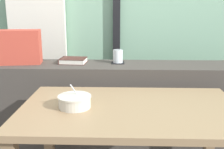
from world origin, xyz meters
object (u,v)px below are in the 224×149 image
closed_book (73,60)px  soup_bowl (75,101)px  breakfast_table (131,124)px  throw_pillow (19,47)px  coaster_square (118,63)px  juice_glass (118,57)px

closed_book → soup_bowl: bearing=-79.7°
breakfast_table → throw_pillow: 1.11m
coaster_square → closed_book: bearing=-178.6°
breakfast_table → coaster_square: bearing=96.6°
breakfast_table → soup_bowl: soup_bowl is taller
breakfast_table → soup_bowl: (-0.30, -0.02, 0.13)m
juice_glass → breakfast_table: bearing=-83.4°
throw_pillow → closed_book: bearing=5.1°
breakfast_table → throw_pillow: (-0.84, 0.65, 0.33)m
breakfast_table → closed_book: (-0.43, 0.69, 0.22)m
breakfast_table → coaster_square: coaster_square is taller
juice_glass → soup_bowl: 0.75m
coaster_square → soup_bowl: 0.75m
coaster_square → throw_pillow: throw_pillow is taller
juice_glass → closed_book: juice_glass is taller
coaster_square → throw_pillow: bearing=-176.6°
closed_book → throw_pillow: (-0.41, -0.04, 0.11)m
juice_glass → throw_pillow: bearing=-176.6°
coaster_square → soup_bowl: bearing=-107.5°
coaster_square → closed_book: size_ratio=0.47×
breakfast_table → coaster_square: size_ratio=12.05×
breakfast_table → soup_bowl: size_ratio=6.67×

